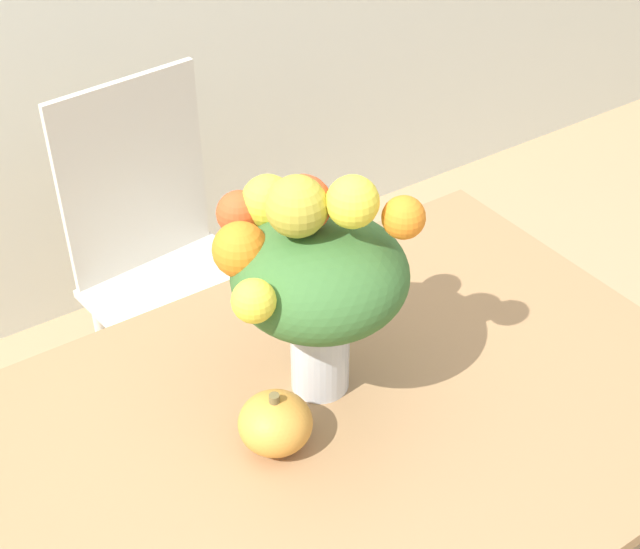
{
  "coord_description": "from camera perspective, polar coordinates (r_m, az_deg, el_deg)",
  "views": [
    {
      "loc": [
        -0.61,
        -0.9,
        1.88
      ],
      "look_at": [
        0.06,
        0.09,
        0.98
      ],
      "focal_mm": 50.0,
      "sensor_mm": 36.0,
      "label": 1
    }
  ],
  "objects": [
    {
      "name": "dining_table",
      "position": [
        1.66,
        0.12,
        -11.77
      ],
      "size": [
        1.47,
        0.93,
        0.72
      ],
      "color": "#9E754C",
      "rests_on": "ground_plane"
    },
    {
      "name": "flower_vase",
      "position": [
        1.51,
        -0.39,
        0.2
      ],
      "size": [
        0.34,
        0.36,
        0.45
      ],
      "color": "silver",
      "rests_on": "dining_table"
    },
    {
      "name": "pumpkin",
      "position": [
        1.53,
        -2.88,
        -9.46
      ],
      "size": [
        0.13,
        0.13,
        0.12
      ],
      "color": "gold",
      "rests_on": "dining_table"
    },
    {
      "name": "dining_chair_near_window",
      "position": [
        2.31,
        -9.63,
        0.2
      ],
      "size": [
        0.46,
        0.46,
        1.0
      ],
      "rotation": [
        0.0,
        0.0,
        0.11
      ],
      "color": "silver",
      "rests_on": "ground_plane"
    }
  ]
}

